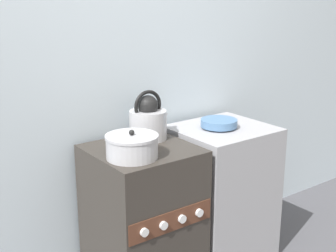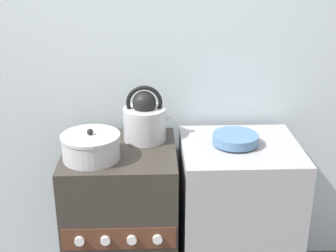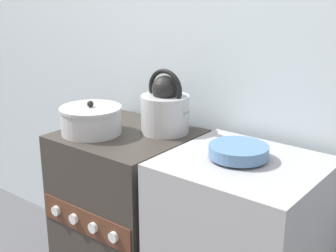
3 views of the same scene
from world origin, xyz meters
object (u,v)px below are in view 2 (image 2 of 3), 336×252
(enamel_bowl, at_px, (235,139))
(kettle, at_px, (145,119))
(cooking_pot, at_px, (91,147))
(stove, at_px, (123,224))

(enamel_bowl, bearing_deg, kettle, 165.05)
(cooking_pot, height_order, enamel_bowl, cooking_pot)
(cooking_pot, xyz_separation_m, enamel_bowl, (0.67, 0.10, -0.01))
(stove, distance_m, cooking_pot, 0.50)
(stove, xyz_separation_m, cooking_pot, (-0.12, -0.09, 0.48))
(stove, bearing_deg, cooking_pot, -142.02)
(kettle, bearing_deg, stove, -136.33)
(stove, distance_m, kettle, 0.55)
(cooking_pot, bearing_deg, stove, 37.98)
(stove, xyz_separation_m, enamel_bowl, (0.55, 0.00, 0.46))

